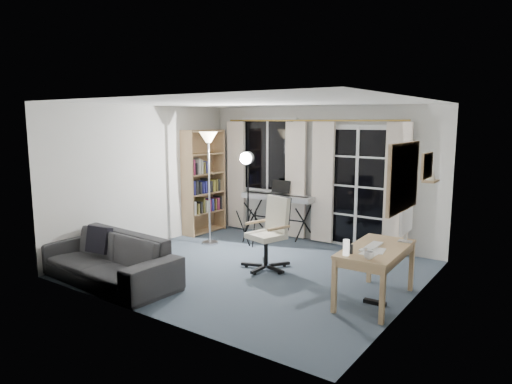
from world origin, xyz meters
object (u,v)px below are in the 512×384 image
keyboard_piano (278,198)px  sofa (106,250)px  torchiere_lamp (209,154)px  bookshelf (202,184)px  studio_light (247,169)px  monitor (406,222)px  office_chair (272,226)px  mug (369,254)px  desk (376,254)px

keyboard_piano → sofa: keyboard_piano is taller
torchiere_lamp → keyboard_piano: (0.78, 1.00, -0.82)m
bookshelf → studio_light: bearing=-12.0°
torchiere_lamp → keyboard_piano: 1.51m
torchiere_lamp → keyboard_piano: bearing=51.9°
sofa → monitor: bearing=31.7°
office_chair → mug: (1.80, -0.86, 0.10)m
keyboard_piano → mug: keyboard_piano is taller
monitor → keyboard_piano: bearing=151.3°
office_chair → desk: size_ratio=0.84×
studio_light → sofa: (-0.52, -2.50, -0.91)m
studio_light → monitor: (2.88, -0.63, -0.42)m
torchiere_lamp → monitor: 3.60m
bookshelf → sofa: bearing=-72.7°
keyboard_piano → monitor: monitor is taller
bookshelf → sofa: bookshelf is taller
bookshelf → sofa: (0.80, -2.82, -0.51)m
torchiere_lamp → desk: torchiere_lamp is taller
bookshelf → desk: (4.01, -1.40, -0.35)m
monitor → office_chair: bearing=-179.3°
monitor → sofa: monitor is taller
keyboard_piano → mug: bearing=-44.3°
keyboard_piano → monitor: 3.06m
torchiere_lamp → desk: bearing=-14.0°
studio_light → office_chair: bearing=-54.5°
bookshelf → mug: bookshelf is taller
torchiere_lamp → monitor: bearing=-6.1°
mug → sofa: bearing=-164.5°
studio_light → sofa: size_ratio=0.76×
keyboard_piano → desk: size_ratio=1.10×
monitor → mug: (-0.10, -0.95, -0.20)m
bookshelf → studio_light: 1.41m
desk → sofa: 3.51m
office_chair → mug: office_chair is taller
office_chair → studio_light: bearing=159.9°
sofa → studio_light: bearing=81.2°
office_chair → sofa: (-1.51, -1.78, -0.19)m
torchiere_lamp → office_chair: 1.93m
studio_light → mug: (2.79, -1.58, -0.62)m
monitor → sofa: (-3.41, -1.87, -0.49)m
bookshelf → office_chair: size_ratio=1.87×
monitor → sofa: bearing=-153.2°
torchiere_lamp → monitor: size_ratio=4.09×
keyboard_piano → sofa: bearing=-104.6°
torchiere_lamp → keyboard_piano: size_ratio=1.41×
studio_light → sofa: bearing=-120.0°
office_chair → monitor: monitor is taller
torchiere_lamp → monitor: torchiere_lamp is taller
monitor → studio_light: bearing=165.6°
office_chair → sofa: 2.34m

